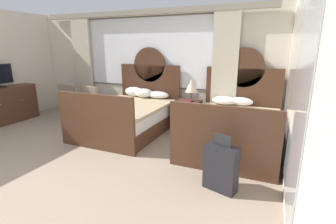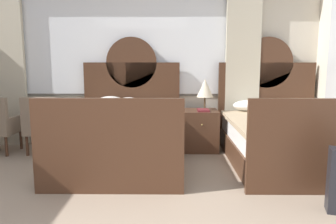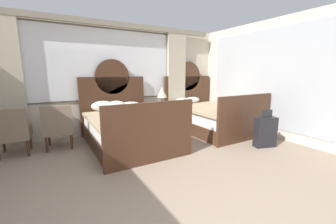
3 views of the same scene
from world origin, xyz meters
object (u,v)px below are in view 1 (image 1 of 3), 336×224
(bed_near_window, at_px, (129,115))
(nightstand_between_beds, at_px, (187,115))
(bed_near_mirror, at_px, (233,128))
(book_on_nightstand, at_px, (188,101))
(armchair_by_window_centre, at_px, (72,100))
(table_lamp_on_nightstand, at_px, (191,86))
(armchair_by_window_left, at_px, (94,102))
(suitcase_on_floor, at_px, (221,168))

(bed_near_window, height_order, nightstand_between_beds, bed_near_window)
(bed_near_window, bearing_deg, bed_near_mirror, -0.31)
(nightstand_between_beds, relative_size, book_on_nightstand, 2.49)
(bed_near_mirror, relative_size, armchair_by_window_centre, 2.48)
(book_on_nightstand, distance_m, armchair_by_window_centre, 3.19)
(armchair_by_window_centre, bearing_deg, bed_near_mirror, -5.55)
(bed_near_mirror, height_order, table_lamp_on_nightstand, bed_near_mirror)
(bed_near_mirror, bearing_deg, armchair_by_window_centre, 174.45)
(armchair_by_window_left, bearing_deg, bed_near_window, -17.44)
(bed_near_window, height_order, armchair_by_window_left, bed_near_window)
(book_on_nightstand, height_order, suitcase_on_floor, suitcase_on_floor)
(table_lamp_on_nightstand, bearing_deg, bed_near_mirror, -33.51)
(bed_near_window, bearing_deg, suitcase_on_floor, -34.04)
(bed_near_window, relative_size, nightstand_between_beds, 3.40)
(nightstand_between_beds, bearing_deg, bed_near_window, -149.74)
(bed_near_window, bearing_deg, armchair_by_window_left, 162.56)
(table_lamp_on_nightstand, height_order, suitcase_on_floor, table_lamp_on_nightstand)
(table_lamp_on_nightstand, distance_m, book_on_nightstand, 0.36)
(bed_near_window, relative_size, book_on_nightstand, 8.47)
(nightstand_between_beds, xyz_separation_m, armchair_by_window_left, (-2.41, -0.26, 0.14))
(bed_near_mirror, bearing_deg, suitcase_on_floor, -86.64)
(bed_near_window, height_order, armchair_by_window_centre, bed_near_window)
(nightstand_between_beds, height_order, armchair_by_window_left, armchair_by_window_left)
(nightstand_between_beds, bearing_deg, table_lamp_on_nightstand, 21.74)
(nightstand_between_beds, distance_m, book_on_nightstand, 0.36)
(bed_near_window, bearing_deg, armchair_by_window_centre, 168.70)
(armchair_by_window_left, height_order, suitcase_on_floor, armchair_by_window_left)
(bed_near_window, relative_size, armchair_by_window_left, 2.48)
(book_on_nightstand, xyz_separation_m, suitcase_on_floor, (1.18, -2.13, -0.35))
(book_on_nightstand, distance_m, suitcase_on_floor, 2.47)
(suitcase_on_floor, bearing_deg, book_on_nightstand, 119.02)
(table_lamp_on_nightstand, xyz_separation_m, suitcase_on_floor, (1.15, -2.27, -0.68))
(nightstand_between_beds, xyz_separation_m, table_lamp_on_nightstand, (0.07, 0.03, 0.66))
(book_on_nightstand, relative_size, armchair_by_window_left, 0.29)
(armchair_by_window_centre, relative_size, suitcase_on_floor, 1.16)
(bed_near_mirror, height_order, armchair_by_window_centre, bed_near_mirror)
(armchair_by_window_centre, height_order, suitcase_on_floor, armchair_by_window_centre)
(table_lamp_on_nightstand, relative_size, armchair_by_window_centre, 0.55)
(bed_near_window, height_order, book_on_nightstand, bed_near_window)
(armchair_by_window_left, xyz_separation_m, armchair_by_window_centre, (-0.73, -0.00, 0.00))
(nightstand_between_beds, bearing_deg, armchair_by_window_left, -173.94)
(bed_near_mirror, distance_m, armchair_by_window_left, 3.56)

